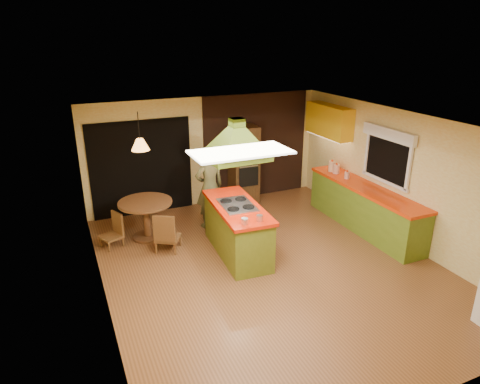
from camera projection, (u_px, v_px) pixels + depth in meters
name	position (u px, v px, depth m)	size (l,w,h in m)	color
ground	(271.00, 266.00, 7.45)	(6.50, 6.50, 0.00)	brown
room_walls	(272.00, 200.00, 7.01)	(5.50, 6.50, 6.50)	#F4EBAF
ceiling_plane	(275.00, 124.00, 6.57)	(6.50, 6.50, 0.00)	silver
brick_panel	(256.00, 146.00, 10.25)	(2.64, 0.03, 2.50)	#381E14
nook_opening	(142.00, 168.00, 9.28)	(2.20, 0.03, 2.10)	black
right_counter	(364.00, 208.00, 8.72)	(0.62, 3.05, 0.92)	olive
upper_cabinets	(329.00, 121.00, 9.61)	(0.34, 1.40, 0.70)	yellow
window_right	(388.00, 146.00, 8.18)	(0.12, 1.35, 1.06)	black
fluor_panel	(241.00, 152.00, 5.13)	(1.20, 0.60, 0.03)	white
kitchen_island	(237.00, 229.00, 7.74)	(0.89, 1.95, 0.97)	olive
range_hood	(237.00, 133.00, 7.12)	(1.05, 0.78, 0.79)	#5E7B1E
man	(210.00, 187.00, 8.71)	(0.63, 0.41, 1.72)	#4D4B28
wall_oven	(244.00, 165.00, 9.95)	(0.62, 0.61, 1.83)	#4F3319
dining_table	(146.00, 212.00, 8.29)	(1.04, 1.04, 0.77)	brown
chair_left	(111.00, 231.00, 8.02)	(0.36, 0.36, 0.66)	brown
chair_near	(168.00, 231.00, 7.89)	(0.42, 0.42, 0.77)	brown
pendant_lamp	(140.00, 144.00, 7.81)	(0.33, 0.33, 0.22)	#FF9E3F
canister_large	(332.00, 166.00, 9.47)	(0.15, 0.15, 0.22)	#F5E4C5
canister_medium	(336.00, 169.00, 9.33)	(0.14, 0.14, 0.20)	#F3DBC3
canister_small	(347.00, 175.00, 9.01)	(0.11, 0.11, 0.14)	beige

